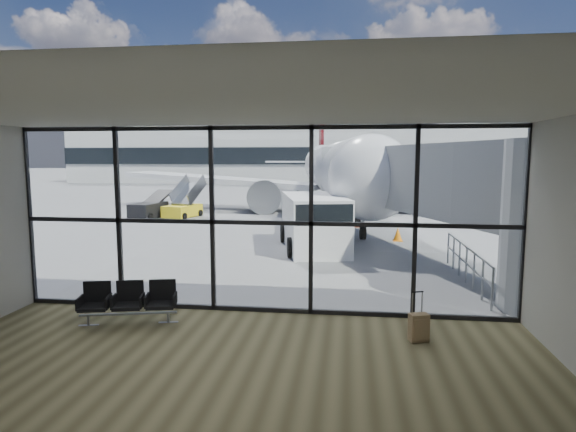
% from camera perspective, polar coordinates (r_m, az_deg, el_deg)
% --- Properties ---
extents(ground, '(220.00, 220.00, 0.00)m').
position_cam_1_polar(ground, '(51.40, 5.00, 2.72)').
color(ground, slate).
rests_on(ground, ground).
extents(lounge_shell, '(12.02, 8.01, 4.51)m').
position_cam_1_polar(lounge_shell, '(6.84, -10.61, -2.40)').
color(lounge_shell, brown).
rests_on(lounge_shell, ground).
extents(glass_curtain_wall, '(12.10, 0.12, 4.50)m').
position_cam_1_polar(glass_curtain_wall, '(11.51, -3.21, -0.56)').
color(glass_curtain_wall, white).
rests_on(glass_curtain_wall, ground).
extents(jet_bridge, '(8.00, 16.50, 4.33)m').
position_cam_1_polar(jet_bridge, '(18.53, 16.08, 3.61)').
color(jet_bridge, '#939698').
rests_on(jet_bridge, ground).
extents(apron_railing, '(0.06, 5.46, 1.11)m').
position_cam_1_polar(apron_railing, '(15.43, 20.39, -4.82)').
color(apron_railing, gray).
rests_on(apron_railing, ground).
extents(far_terminal, '(80.00, 12.20, 11.00)m').
position_cam_1_polar(far_terminal, '(73.24, 5.30, 7.26)').
color(far_terminal, beige).
rests_on(far_terminal, ground).
extents(tree_0, '(4.95, 4.95, 7.12)m').
position_cam_1_polar(tree_0, '(95.63, -22.32, 6.94)').
color(tree_0, '#382619').
rests_on(tree_0, ground).
extents(tree_1, '(5.61, 5.61, 8.07)m').
position_cam_1_polar(tree_1, '(92.83, -19.09, 7.48)').
color(tree_1, '#382619').
rests_on(tree_1, ground).
extents(tree_2, '(6.27, 6.27, 9.03)m').
position_cam_1_polar(tree_2, '(90.34, -15.66, 8.02)').
color(tree_2, '#382619').
rests_on(tree_2, ground).
extents(tree_3, '(4.95, 4.95, 7.12)m').
position_cam_1_polar(tree_3, '(88.17, -12.01, 7.35)').
color(tree_3, '#382619').
rests_on(tree_3, ground).
extents(tree_4, '(5.61, 5.61, 8.07)m').
position_cam_1_polar(tree_4, '(86.38, -8.23, 7.86)').
color(tree_4, '#382619').
rests_on(tree_4, ground).
extents(tree_5, '(6.27, 6.27, 9.03)m').
position_cam_1_polar(tree_5, '(84.99, -4.30, 8.34)').
color(tree_5, '#382619').
rests_on(tree_5, ground).
extents(seating_row, '(2.14, 1.06, 0.95)m').
position_cam_1_polar(seating_row, '(11.67, -18.31, -9.45)').
color(seating_row, gray).
rests_on(seating_row, ground).
extents(suitcase, '(0.43, 0.36, 1.03)m').
position_cam_1_polar(suitcase, '(10.40, 15.26, -12.61)').
color(suitcase, olive).
rests_on(suitcase, ground).
extents(airliner, '(31.28, 36.39, 9.40)m').
position_cam_1_polar(airliner, '(36.04, 5.59, 5.49)').
color(airliner, white).
rests_on(airliner, ground).
extents(service_van, '(3.32, 5.44, 2.21)m').
position_cam_1_polar(service_van, '(19.65, 3.16, -0.72)').
color(service_van, white).
rests_on(service_van, ground).
extents(belt_loader, '(1.75, 3.74, 1.66)m').
position_cam_1_polar(belt_loader, '(31.17, -16.10, 0.79)').
color(belt_loader, black).
rests_on(belt_loader, ground).
extents(mobile_stairs, '(2.11, 3.25, 2.12)m').
position_cam_1_polar(mobile_stairs, '(31.24, -12.32, 0.82)').
color(mobile_stairs, yellow).
rests_on(mobile_stairs, ground).
extents(traffic_cone_a, '(0.45, 0.45, 0.64)m').
position_cam_1_polar(traffic_cone_a, '(26.42, 8.15, -0.63)').
color(traffic_cone_a, '#F2400C').
rests_on(traffic_cone_a, ground).
extents(traffic_cone_c, '(0.43, 0.43, 0.61)m').
position_cam_1_polar(traffic_cone_c, '(22.33, 12.88, -2.15)').
color(traffic_cone_c, orange).
rests_on(traffic_cone_c, ground).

